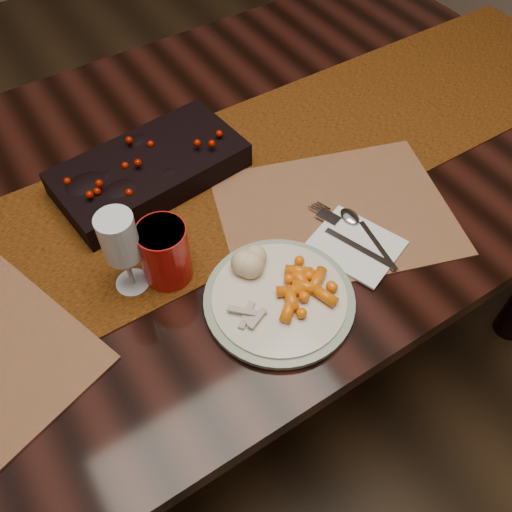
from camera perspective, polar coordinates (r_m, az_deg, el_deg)
floor at (r=1.71m, az=-3.84°, el=-10.26°), size 5.00×5.00×0.00m
dining_table at (r=1.38m, az=-4.67°, el=-3.16°), size 1.80×1.00×0.75m
table_runner at (r=1.09m, az=-2.83°, el=8.06°), size 1.90×0.40×0.00m
centerpiece at (r=1.08m, az=-11.17°, el=9.29°), size 0.38×0.22×0.07m
placemat_main at (r=1.04m, az=8.34°, el=4.47°), size 0.51×0.43×0.00m
dinner_plate at (r=0.90m, az=2.46°, el=-4.53°), size 0.31×0.31×0.01m
baby_carrots at (r=0.89m, az=4.22°, el=-3.87°), size 0.12×0.11×0.02m
mashed_potatoes at (r=0.90m, az=0.34°, el=-0.49°), size 0.09×0.08×0.05m
turkey_shreds at (r=0.86m, az=-1.12°, el=-6.38°), size 0.07×0.06×0.02m
napkin at (r=0.99m, az=10.40°, el=1.11°), size 0.17×0.18×0.01m
fork at (r=0.99m, az=9.89°, el=1.73°), size 0.08×0.17×0.00m
spoon at (r=1.00m, az=11.78°, el=2.07°), size 0.05×0.15×0.00m
red_cup at (r=0.90m, az=-9.58°, el=0.33°), size 0.10×0.10×0.11m
wine_glass at (r=0.89m, az=-13.75°, el=0.26°), size 0.07×0.07×0.17m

